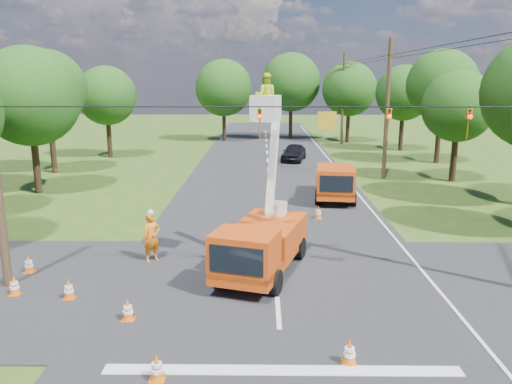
{
  "coord_description": "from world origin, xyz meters",
  "views": [
    {
      "loc": [
        -0.53,
        -14.4,
        7.18
      ],
      "look_at": [
        -0.76,
        5.78,
        2.6
      ],
      "focal_mm": 35.0,
      "sensor_mm": 36.0,
      "label": 1
    }
  ],
  "objects_px": {
    "traffic_cone_2": "(283,230)",
    "tree_far_b": "(291,82)",
    "tree_left_e": "(47,88)",
    "tree_left_f": "(107,96)",
    "tree_far_c": "(349,89)",
    "bucket_truck": "(262,234)",
    "traffic_cone_7": "(347,187)",
    "tree_far_a": "(224,88)",
    "distant_car": "(294,152)",
    "pole_right_mid": "(387,109)",
    "traffic_cone_0": "(157,368)",
    "tree_right_c": "(458,107)",
    "pole_right_far": "(343,98)",
    "ground_worker": "(152,237)",
    "traffic_cone_3": "(318,212)",
    "traffic_cone_1": "(350,352)",
    "traffic_cone_5": "(14,286)",
    "tree_left_d": "(30,96)",
    "second_truck": "(336,181)",
    "traffic_cone_6": "(29,264)",
    "traffic_cone_4": "(69,289)",
    "tree_right_e": "(404,93)",
    "traffic_cone_8": "(128,310)"
  },
  "relations": [
    {
      "from": "traffic_cone_1",
      "to": "traffic_cone_5",
      "type": "xyz_separation_m",
      "value": [
        -10.63,
        4.08,
        0.0
      ]
    },
    {
      "from": "ground_worker",
      "to": "traffic_cone_3",
      "type": "height_order",
      "value": "ground_worker"
    },
    {
      "from": "tree_right_e",
      "to": "tree_far_a",
      "type": "relative_size",
      "value": 0.91
    },
    {
      "from": "traffic_cone_6",
      "to": "tree_right_c",
      "type": "xyz_separation_m",
      "value": [
        22.53,
        17.75,
        4.95
      ]
    },
    {
      "from": "pole_right_mid",
      "to": "tree_far_a",
      "type": "distance_m",
      "value": 26.69
    },
    {
      "from": "traffic_cone_0",
      "to": "tree_left_f",
      "type": "bearing_deg",
      "value": 108.24
    },
    {
      "from": "distant_car",
      "to": "tree_right_e",
      "type": "bearing_deg",
      "value": 44.79
    },
    {
      "from": "pole_right_far",
      "to": "tree_right_c",
      "type": "xyz_separation_m",
      "value": [
        4.7,
        -21.0,
        0.21
      ]
    },
    {
      "from": "ground_worker",
      "to": "tree_left_d",
      "type": "xyz_separation_m",
      "value": [
        -10.08,
        12.43,
        5.12
      ]
    },
    {
      "from": "traffic_cone_0",
      "to": "tree_left_e",
      "type": "bearing_deg",
      "value": 116.45
    },
    {
      "from": "traffic_cone_6",
      "to": "traffic_cone_3",
      "type": "bearing_deg",
      "value": 32.83
    },
    {
      "from": "tree_left_e",
      "to": "tree_far_b",
      "type": "xyz_separation_m",
      "value": [
        19.8,
        23.0,
        0.32
      ]
    },
    {
      "from": "traffic_cone_4",
      "to": "pole_right_far",
      "type": "bearing_deg",
      "value": 69.38
    },
    {
      "from": "traffic_cone_2",
      "to": "tree_far_b",
      "type": "bearing_deg",
      "value": 86.34
    },
    {
      "from": "tree_left_f",
      "to": "tree_far_b",
      "type": "xyz_separation_m",
      "value": [
        17.8,
        15.0,
        1.12
      ]
    },
    {
      "from": "distant_car",
      "to": "traffic_cone_0",
      "type": "height_order",
      "value": "distant_car"
    },
    {
      "from": "bucket_truck",
      "to": "distant_car",
      "type": "bearing_deg",
      "value": 101.14
    },
    {
      "from": "bucket_truck",
      "to": "tree_far_b",
      "type": "distance_m",
      "value": 44.14
    },
    {
      "from": "tree_left_e",
      "to": "tree_left_f",
      "type": "distance_m",
      "value": 8.29
    },
    {
      "from": "ground_worker",
      "to": "tree_left_d",
      "type": "bearing_deg",
      "value": 92.65
    },
    {
      "from": "tree_right_e",
      "to": "pole_right_mid",
      "type": "bearing_deg",
      "value": -109.46
    },
    {
      "from": "tree_left_e",
      "to": "tree_far_b",
      "type": "distance_m",
      "value": 30.35
    },
    {
      "from": "pole_right_far",
      "to": "traffic_cone_2",
      "type": "bearing_deg",
      "value": -103.17
    },
    {
      "from": "pole_right_mid",
      "to": "tree_right_e",
      "type": "height_order",
      "value": "pole_right_mid"
    },
    {
      "from": "second_truck",
      "to": "traffic_cone_7",
      "type": "bearing_deg",
      "value": 69.17
    },
    {
      "from": "traffic_cone_7",
      "to": "tree_far_a",
      "type": "bearing_deg",
      "value": 109.76
    },
    {
      "from": "distant_car",
      "to": "traffic_cone_5",
      "type": "bearing_deg",
      "value": -98.15
    },
    {
      "from": "traffic_cone_0",
      "to": "tree_far_c",
      "type": "height_order",
      "value": "tree_far_c"
    },
    {
      "from": "second_truck",
      "to": "traffic_cone_6",
      "type": "bearing_deg",
      "value": -130.23
    },
    {
      "from": "tree_right_e",
      "to": "tree_left_e",
      "type": "bearing_deg",
      "value": -156.98
    },
    {
      "from": "tree_right_c",
      "to": "pole_right_far",
      "type": "bearing_deg",
      "value": 102.62
    },
    {
      "from": "second_truck",
      "to": "traffic_cone_6",
      "type": "distance_m",
      "value": 17.99
    },
    {
      "from": "tree_left_e",
      "to": "traffic_cone_4",
      "type": "bearing_deg",
      "value": -66.82
    },
    {
      "from": "pole_right_far",
      "to": "tree_far_a",
      "type": "distance_m",
      "value": 13.87
    },
    {
      "from": "traffic_cone_8",
      "to": "pole_right_far",
      "type": "distance_m",
      "value": 44.74
    },
    {
      "from": "bucket_truck",
      "to": "tree_left_e",
      "type": "xyz_separation_m",
      "value": [
        -16.27,
        20.68,
        4.94
      ]
    },
    {
      "from": "second_truck",
      "to": "traffic_cone_1",
      "type": "bearing_deg",
      "value": -89.53
    },
    {
      "from": "tree_left_d",
      "to": "ground_worker",
      "type": "bearing_deg",
      "value": -50.96
    },
    {
      "from": "traffic_cone_1",
      "to": "tree_left_f",
      "type": "relative_size",
      "value": 0.08
    },
    {
      "from": "traffic_cone_6",
      "to": "tree_far_c",
      "type": "relative_size",
      "value": 0.08
    },
    {
      "from": "traffic_cone_3",
      "to": "tree_far_c",
      "type": "distance_m",
      "value": 34.37
    },
    {
      "from": "traffic_cone_3",
      "to": "tree_far_a",
      "type": "height_order",
      "value": "tree_far_a"
    },
    {
      "from": "pole_right_mid",
      "to": "tree_far_c",
      "type": "height_order",
      "value": "pole_right_mid"
    },
    {
      "from": "traffic_cone_2",
      "to": "tree_far_c",
      "type": "height_order",
      "value": "tree_far_c"
    },
    {
      "from": "traffic_cone_0",
      "to": "tree_left_e",
      "type": "height_order",
      "value": "tree_left_e"
    },
    {
      "from": "ground_worker",
      "to": "traffic_cone_2",
      "type": "distance_m",
      "value": 6.32
    },
    {
      "from": "traffic_cone_0",
      "to": "ground_worker",
      "type": "bearing_deg",
      "value": 102.82
    },
    {
      "from": "traffic_cone_4",
      "to": "traffic_cone_7",
      "type": "bearing_deg",
      "value": 53.75
    },
    {
      "from": "tree_right_e",
      "to": "bucket_truck",
      "type": "bearing_deg",
      "value": -113.04
    },
    {
      "from": "traffic_cone_7",
      "to": "tree_far_b",
      "type": "distance_m",
      "value": 30.53
    }
  ]
}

